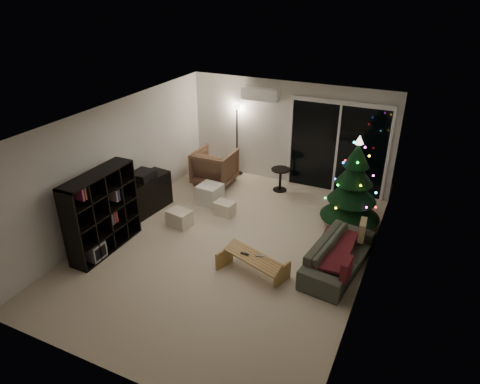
# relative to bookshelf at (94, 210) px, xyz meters

# --- Properties ---
(room) EXTENTS (6.50, 7.51, 2.60)m
(room) POSITION_rel_bookshelf_xyz_m (2.71, 2.51, 0.24)
(room) COLOR beige
(room) RESTS_ON ground
(bookshelf) EXTENTS (0.52, 1.58, 1.55)m
(bookshelf) POSITION_rel_bookshelf_xyz_m (0.00, 0.00, 0.00)
(bookshelf) COLOR black
(bookshelf) RESTS_ON floor
(media_cabinet) EXTENTS (0.60, 1.29, 0.78)m
(media_cabinet) POSITION_rel_bookshelf_xyz_m (0.00, 1.49, -0.38)
(media_cabinet) COLOR black
(media_cabinet) RESTS_ON floor
(stereo) EXTENTS (0.40, 0.47, 0.17)m
(stereo) POSITION_rel_bookshelf_xyz_m (0.00, 1.49, 0.09)
(stereo) COLOR black
(stereo) RESTS_ON media_cabinet
(armchair) EXTENTS (0.94, 0.97, 0.87)m
(armchair) POSITION_rel_bookshelf_xyz_m (0.68, 3.40, -0.34)
(armchair) COLOR brown
(armchair) RESTS_ON floor
(ottoman) EXTENTS (0.53, 0.53, 0.44)m
(ottoman) POSITION_rel_bookshelf_xyz_m (1.07, 2.43, -0.56)
(ottoman) COLOR silver
(ottoman) RESTS_ON floor
(cardboard_box_a) EXTENTS (0.52, 0.43, 0.33)m
(cardboard_box_a) POSITION_rel_bookshelf_xyz_m (0.98, 1.30, -0.61)
(cardboard_box_a) COLOR beige
(cardboard_box_a) RESTS_ON floor
(cardboard_box_b) EXTENTS (0.44, 0.34, 0.29)m
(cardboard_box_b) POSITION_rel_bookshelf_xyz_m (1.62, 2.10, -0.63)
(cardboard_box_b) COLOR beige
(cardboard_box_b) RESTS_ON floor
(side_table) EXTENTS (0.59, 0.59, 0.56)m
(side_table) POSITION_rel_bookshelf_xyz_m (2.29, 3.71, -0.50)
(side_table) COLOR black
(side_table) RESTS_ON floor
(floor_lamp) EXTENTS (0.29, 0.29, 1.84)m
(floor_lamp) POSITION_rel_bookshelf_xyz_m (0.93, 4.15, 0.14)
(floor_lamp) COLOR black
(floor_lamp) RESTS_ON floor
(sofa) EXTENTS (0.98, 1.97, 0.55)m
(sofa) POSITION_rel_bookshelf_xyz_m (4.30, 1.22, -0.50)
(sofa) COLOR #484D40
(sofa) RESTS_ON floor
(sofa_throw) EXTENTS (0.59, 1.36, 0.05)m
(sofa_throw) POSITION_rel_bookshelf_xyz_m (4.20, 1.22, -0.38)
(sofa_throw) COLOR maroon
(sofa_throw) RESTS_ON sofa
(cushion_a) EXTENTS (0.14, 0.37, 0.36)m
(cushion_a) POSITION_rel_bookshelf_xyz_m (4.55, 1.87, -0.28)
(cushion_a) COLOR tan
(cushion_a) RESTS_ON sofa
(cushion_b) EXTENTS (0.13, 0.37, 0.36)m
(cushion_b) POSITION_rel_bookshelf_xyz_m (4.55, 0.57, -0.28)
(cushion_b) COLOR maroon
(cushion_b) RESTS_ON sofa
(coffee_table) EXTENTS (1.22, 0.76, 0.36)m
(coffee_table) POSITION_rel_bookshelf_xyz_m (3.00, 0.44, -0.59)
(coffee_table) COLOR #AA8442
(coffee_table) RESTS_ON floor
(remote_a) EXTENTS (0.14, 0.04, 0.02)m
(remote_a) POSITION_rel_bookshelf_xyz_m (2.85, 0.44, -0.40)
(remote_a) COLOR black
(remote_a) RESTS_ON coffee_table
(remote_b) EXTENTS (0.14, 0.08, 0.02)m
(remote_b) POSITION_rel_bookshelf_xyz_m (3.10, 0.49, -0.40)
(remote_b) COLOR slate
(remote_b) RESTS_ON coffee_table
(christmas_tree) EXTENTS (1.26, 1.26, 1.95)m
(christmas_tree) POSITION_rel_bookshelf_xyz_m (4.15, 2.78, 0.20)
(christmas_tree) COLOR black
(christmas_tree) RESTS_ON floor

